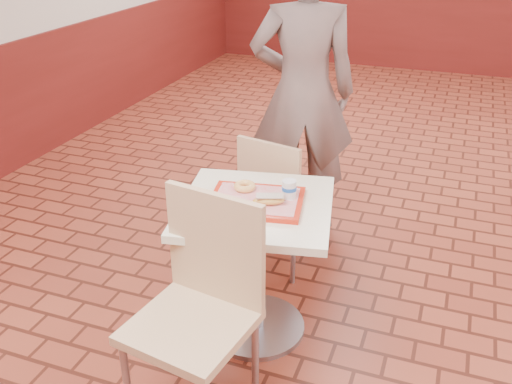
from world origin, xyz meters
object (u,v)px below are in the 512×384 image
(chair_main_back, at_px, (277,197))
(ring_donut, at_px, (245,186))
(main_table, at_px, (256,247))
(chair_main_front, at_px, (201,299))
(long_john_donut, at_px, (269,200))
(paper_cup, at_px, (289,189))
(serving_tray, at_px, (256,201))
(customer, at_px, (303,93))

(chair_main_back, distance_m, ring_donut, 0.59)
(main_table, height_order, chair_main_front, chair_main_front)
(chair_main_back, height_order, ring_donut, chair_main_back)
(ring_donut, distance_m, long_john_donut, 0.18)
(main_table, xyz_separation_m, long_john_donut, (0.07, -0.03, 0.28))
(paper_cup, bearing_deg, serving_tray, -154.63)
(serving_tray, bearing_deg, ring_donut, 139.80)
(chair_main_front, relative_size, chair_main_back, 1.15)
(chair_main_front, xyz_separation_m, chair_main_back, (-0.03, 1.09, -0.07))
(chair_main_front, distance_m, chair_main_back, 1.09)
(customer, bearing_deg, serving_tray, 75.63)
(chair_main_front, height_order, chair_main_back, chair_main_front)
(main_table, relative_size, customer, 0.40)
(main_table, xyz_separation_m, chair_main_back, (-0.08, 0.58, -0.02))
(main_table, xyz_separation_m, ring_donut, (-0.08, 0.07, 0.28))
(ring_donut, distance_m, paper_cup, 0.22)
(paper_cup, bearing_deg, main_table, -154.63)
(chair_main_front, relative_size, long_john_donut, 6.41)
(main_table, height_order, customer, customer)
(chair_main_front, height_order, long_john_donut, chair_main_front)
(long_john_donut, bearing_deg, customer, 98.90)
(serving_tray, relative_size, paper_cup, 5.04)
(long_john_donut, bearing_deg, chair_main_back, 104.27)
(chair_main_front, height_order, customer, customer)
(chair_main_back, relative_size, long_john_donut, 5.58)
(main_table, relative_size, paper_cup, 8.63)
(customer, bearing_deg, chair_main_back, 73.10)
(chair_main_back, bearing_deg, paper_cup, 125.57)
(main_table, relative_size, chair_main_front, 0.76)
(serving_tray, height_order, ring_donut, ring_donut)
(main_table, relative_size, serving_tray, 1.71)
(main_table, height_order, long_john_donut, long_john_donut)
(paper_cup, bearing_deg, chair_main_back, 113.24)
(ring_donut, xyz_separation_m, long_john_donut, (0.15, -0.10, 0.00))
(chair_main_back, xyz_separation_m, customer, (-0.03, 0.58, 0.44))
(ring_donut, xyz_separation_m, paper_cup, (0.22, -0.00, 0.03))
(chair_main_front, xyz_separation_m, serving_tray, (0.05, 0.51, 0.20))
(ring_donut, bearing_deg, chair_main_front, -86.69)
(chair_main_front, relative_size, customer, 0.53)
(chair_main_back, relative_size, paper_cup, 9.92)
(main_table, bearing_deg, customer, 95.62)
(main_table, distance_m, chair_main_back, 0.58)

